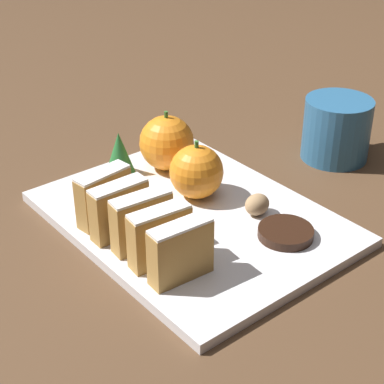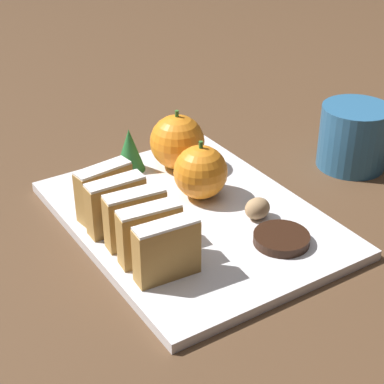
# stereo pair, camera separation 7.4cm
# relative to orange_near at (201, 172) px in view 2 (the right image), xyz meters

# --- Properties ---
(ground_plane) EXTENTS (6.00, 6.00, 0.00)m
(ground_plane) POSITION_rel_orange_near_xyz_m (-0.03, -0.03, -0.05)
(ground_plane) COLOR #513823
(serving_platter) EXTENTS (0.26, 0.35, 0.01)m
(serving_platter) POSITION_rel_orange_near_xyz_m (-0.03, -0.03, -0.04)
(serving_platter) COLOR white
(serving_platter) RESTS_ON ground_plane
(stollen_slice_front) EXTENTS (0.07, 0.03, 0.06)m
(stollen_slice_front) POSITION_rel_orange_near_xyz_m (-0.12, -0.12, -0.00)
(stollen_slice_front) COLOR #B28442
(stollen_slice_front) RESTS_ON serving_platter
(stollen_slice_second) EXTENTS (0.07, 0.03, 0.06)m
(stollen_slice_second) POSITION_rel_orange_near_xyz_m (-0.12, -0.08, -0.00)
(stollen_slice_second) COLOR #B28442
(stollen_slice_second) RESTS_ON serving_platter
(stollen_slice_third) EXTENTS (0.07, 0.03, 0.06)m
(stollen_slice_third) POSITION_rel_orange_near_xyz_m (-0.11, -0.05, -0.00)
(stollen_slice_third) COLOR #B28442
(stollen_slice_third) RESTS_ON serving_platter
(stollen_slice_fourth) EXTENTS (0.07, 0.02, 0.06)m
(stollen_slice_fourth) POSITION_rel_orange_near_xyz_m (-0.12, -0.01, -0.00)
(stollen_slice_fourth) COLOR #B28442
(stollen_slice_fourth) RESTS_ON serving_platter
(stollen_slice_fifth) EXTENTS (0.07, 0.03, 0.06)m
(stollen_slice_fifth) POSITION_rel_orange_near_xyz_m (-0.12, 0.02, -0.00)
(stollen_slice_fifth) COLOR #B28442
(stollen_slice_fifth) RESTS_ON serving_platter
(orange_near) EXTENTS (0.07, 0.07, 0.07)m
(orange_near) POSITION_rel_orange_near_xyz_m (0.00, 0.00, 0.00)
(orange_near) COLOR orange
(orange_near) RESTS_ON serving_platter
(orange_far) EXTENTS (0.07, 0.07, 0.08)m
(orange_far) POSITION_rel_orange_near_xyz_m (0.02, 0.08, 0.00)
(orange_far) COLOR orange
(orange_far) RESTS_ON serving_platter
(walnut) EXTENTS (0.03, 0.03, 0.03)m
(walnut) POSITION_rel_orange_near_xyz_m (0.03, -0.08, -0.02)
(walnut) COLOR tan
(walnut) RESTS_ON serving_platter
(chocolate_cookie) EXTENTS (0.06, 0.06, 0.01)m
(chocolate_cookie) POSITION_rel_orange_near_xyz_m (0.02, -0.13, -0.03)
(chocolate_cookie) COLOR black
(chocolate_cookie) RESTS_ON serving_platter
(evergreen_sprig) EXTENTS (0.04, 0.04, 0.06)m
(evergreen_sprig) POSITION_rel_orange_near_xyz_m (-0.04, 0.11, -0.00)
(evergreen_sprig) COLOR #23662D
(evergreen_sprig) RESTS_ON serving_platter
(coffee_mug) EXTENTS (0.12, 0.09, 0.09)m
(coffee_mug) POSITION_rel_orange_near_xyz_m (0.23, -0.02, -0.00)
(coffee_mug) COLOR #2D6693
(coffee_mug) RESTS_ON ground_plane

